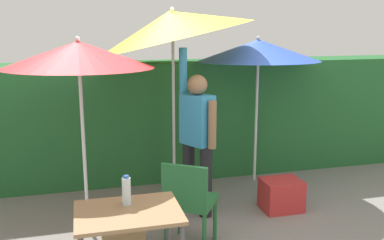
{
  "coord_description": "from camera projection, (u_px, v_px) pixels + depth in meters",
  "views": [
    {
      "loc": [
        -1.19,
        -4.24,
        2.15
      ],
      "look_at": [
        0.0,
        0.3,
        1.1
      ],
      "focal_mm": 40.77,
      "sensor_mm": 36.0,
      "label": 1
    }
  ],
  "objects": [
    {
      "name": "ground_plane",
      "position": [
        199.0,
        224.0,
        4.76
      ],
      "size": [
        24.0,
        24.0,
        0.0
      ],
      "primitive_type": "plane",
      "color": "gray"
    },
    {
      "name": "hedge_row",
      "position": [
        168.0,
        119.0,
        6.15
      ],
      "size": [
        8.0,
        0.7,
        1.63
      ],
      "primitive_type": "cube",
      "color": "#23602D",
      "rests_on": "ground_plane"
    },
    {
      "name": "umbrella_rainbow",
      "position": [
        258.0,
        51.0,
        5.71
      ],
      "size": [
        1.63,
        1.64,
        1.98
      ],
      "color": "silver",
      "rests_on": "ground_plane"
    },
    {
      "name": "umbrella_orange",
      "position": [
        78.0,
        55.0,
        4.28
      ],
      "size": [
        1.5,
        1.5,
        2.02
      ],
      "color": "silver",
      "rests_on": "ground_plane"
    },
    {
      "name": "umbrella_yellow",
      "position": [
        172.0,
        25.0,
        5.22
      ],
      "size": [
        1.98,
        1.94,
        2.56
      ],
      "color": "silver",
      "rests_on": "ground_plane"
    },
    {
      "name": "person_vendor",
      "position": [
        197.0,
        134.0,
        4.86
      ],
      "size": [
        0.37,
        0.52,
        1.88
      ],
      "color": "black",
      "rests_on": "ground_plane"
    },
    {
      "name": "chair_plastic",
      "position": [
        189.0,
        199.0,
        4.14
      ],
      "size": [
        0.61,
        0.61,
        0.89
      ],
      "color": "#236633",
      "rests_on": "ground_plane"
    },
    {
      "name": "cooler_box",
      "position": [
        281.0,
        195.0,
        5.1
      ],
      "size": [
        0.45,
        0.36,
        0.36
      ],
      "primitive_type": "cube",
      "color": "red",
      "rests_on": "ground_plane"
    },
    {
      "name": "crate_cardboard",
      "position": [
        123.0,
        238.0,
        4.14
      ],
      "size": [
        0.39,
        0.34,
        0.3
      ],
      "primitive_type": "cube",
      "color": "#9E7A4C",
      "rests_on": "ground_plane"
    },
    {
      "name": "folding_table",
      "position": [
        128.0,
        222.0,
        3.32
      ],
      "size": [
        0.8,
        0.6,
        0.76
      ],
      "color": "#4C4C51",
      "rests_on": "ground_plane"
    },
    {
      "name": "bottle_water",
      "position": [
        126.0,
        191.0,
        3.39
      ],
      "size": [
        0.07,
        0.07,
        0.24
      ],
      "color": "silver",
      "rests_on": "folding_table"
    }
  ]
}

